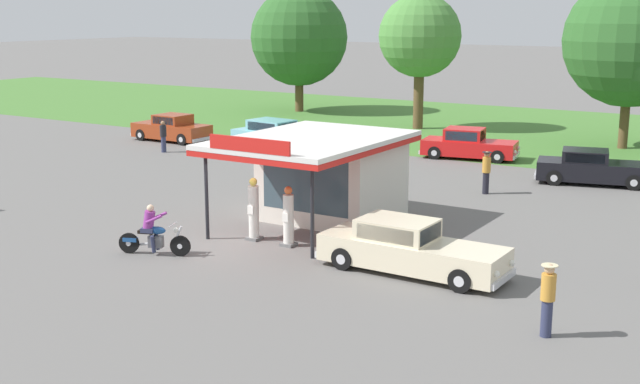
% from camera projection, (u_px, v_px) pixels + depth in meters
% --- Properties ---
extents(ground_plane, '(300.00, 300.00, 0.00)m').
position_uv_depth(ground_plane, '(222.00, 245.00, 26.38)').
color(ground_plane, slate).
extents(grass_verge_strip, '(120.00, 24.00, 0.01)m').
position_uv_depth(grass_verge_strip, '(524.00, 131.00, 51.23)').
color(grass_verge_strip, '#477A33').
rests_on(grass_verge_strip, ground).
extents(service_station_kiosk, '(4.98, 7.03, 3.58)m').
position_uv_depth(service_station_kiosk, '(328.00, 171.00, 29.11)').
color(service_station_kiosk, silver).
rests_on(service_station_kiosk, ground).
extents(gas_pump_nearside, '(0.44, 0.44, 2.07)m').
position_uv_depth(gas_pump_nearside, '(254.00, 212.00, 26.74)').
color(gas_pump_nearside, slate).
rests_on(gas_pump_nearside, ground).
extents(gas_pump_offside, '(0.44, 0.44, 1.95)m').
position_uv_depth(gas_pump_offside, '(288.00, 219.00, 26.05)').
color(gas_pump_offside, slate).
rests_on(gas_pump_offside, ground).
extents(motorcycle_with_rider, '(2.19, 1.01, 1.58)m').
position_uv_depth(motorcycle_with_rider, '(153.00, 234.00, 25.17)').
color(motorcycle_with_rider, black).
rests_on(motorcycle_with_rider, ground).
extents(featured_classic_sedan, '(5.62, 1.91, 1.52)m').
position_uv_depth(featured_classic_sedan, '(410.00, 249.00, 23.45)').
color(featured_classic_sedan, beige).
rests_on(featured_classic_sedan, ground).
extents(parked_car_back_row_centre, '(4.86, 2.01, 1.54)m').
position_uv_depth(parked_car_back_row_centre, '(172.00, 129.00, 47.07)').
color(parked_car_back_row_centre, '#993819').
rests_on(parked_car_back_row_centre, ground).
extents(parked_car_back_row_centre_left, '(5.05, 2.66, 1.53)m').
position_uv_depth(parked_car_back_row_centre_left, '(468.00, 145.00, 41.52)').
color(parked_car_back_row_centre_left, red).
rests_on(parked_car_back_row_centre_left, ground).
extents(parked_car_back_row_right, '(5.32, 2.45, 1.57)m').
position_uv_depth(parked_car_back_row_right, '(275.00, 136.00, 44.33)').
color(parked_car_back_row_right, '#7AC6D1').
rests_on(parked_car_back_row_right, ground).
extents(parked_car_back_row_left, '(5.17, 2.92, 1.47)m').
position_uv_depth(parked_car_back_row_left, '(592.00, 168.00, 35.46)').
color(parked_car_back_row_left, black).
rests_on(parked_car_back_row_left, ground).
extents(bystander_chatting_near_pumps, '(0.34, 0.34, 1.66)m').
position_uv_depth(bystander_chatting_near_pumps, '(163.00, 136.00, 43.29)').
color(bystander_chatting_near_pumps, '#2D3351').
rests_on(bystander_chatting_near_pumps, ground).
extents(bystander_admiring_sedan, '(0.39, 0.39, 1.76)m').
position_uv_depth(bystander_admiring_sedan, '(486.00, 171.00, 33.46)').
color(bystander_admiring_sedan, black).
rests_on(bystander_admiring_sedan, ground).
extents(bystander_strolling_foreground, '(0.38, 0.38, 1.75)m').
position_uv_depth(bystander_strolling_foreground, '(548.00, 298.00, 18.77)').
color(bystander_strolling_foreground, '#2D3351').
rests_on(bystander_strolling_foreground, ground).
extents(tree_oak_right, '(5.13, 5.13, 8.36)m').
position_uv_depth(tree_oak_right, '(420.00, 36.00, 50.90)').
color(tree_oak_right, brown).
rests_on(tree_oak_right, ground).
extents(tree_oak_centre, '(7.05, 7.05, 9.30)m').
position_uv_depth(tree_oak_centre, '(633.00, 44.00, 43.25)').
color(tree_oak_centre, brown).
rests_on(tree_oak_centre, ground).
extents(tree_oak_far_left, '(7.08, 7.08, 8.95)m').
position_uv_depth(tree_oak_far_left, '(299.00, 39.00, 59.79)').
color(tree_oak_far_left, brown).
rests_on(tree_oak_far_left, ground).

